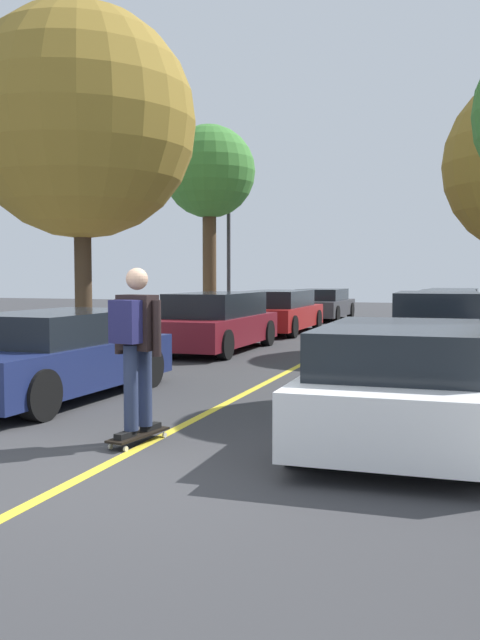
{
  "coord_description": "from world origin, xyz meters",
  "views": [
    {
      "loc": [
        3.22,
        -5.21,
        1.77
      ],
      "look_at": [
        -0.05,
        4.38,
        1.11
      ],
      "focal_mm": 38.7,
      "sensor_mm": 36.0,
      "label": 1
    }
  ],
  "objects_px": {
    "parked_car_right_far": "(448,314)",
    "skateboarder": "(136,340)",
    "parked_car_left_near": "(216,322)",
    "skateboard": "(138,435)",
    "parked_car_left_nearest": "(54,355)",
    "parked_car_right_near": "(437,328)",
    "street_tree_left_near": "(209,174)",
    "street_tree_left_nearest": "(81,123)",
    "parked_car_left_farthest": "(323,304)",
    "parked_car_left_far": "(278,312)",
    "parked_car_right_farthest": "(453,307)",
    "parked_car_right_nearest": "(403,382)",
    "streetlamp": "(229,231)"
  },
  "relations": [
    {
      "from": "parked_car_right_far",
      "to": "skateboarder",
      "type": "relative_size",
      "value": 2.36
    },
    {
      "from": "parked_car_left_near",
      "to": "skateboard",
      "type": "distance_m",
      "value": 8.96
    },
    {
      "from": "parked_car_left_nearest",
      "to": "parked_car_right_near",
      "type": "bearing_deg",
      "value": 50.93
    },
    {
      "from": "parked_car_left_near",
      "to": "street_tree_left_near",
      "type": "distance_m",
      "value": 6.72
    },
    {
      "from": "skateboarder",
      "to": "parked_car_right_near",
      "type": "bearing_deg",
      "value": 72.48
    },
    {
      "from": "parked_car_right_near",
      "to": "street_tree_left_nearest",
      "type": "distance_m",
      "value": 8.47
    },
    {
      "from": "parked_car_left_near",
      "to": "street_tree_left_nearest",
      "type": "xyz_separation_m",
      "value": [
        -2.05,
        -2.42,
        4.23
      ]
    },
    {
      "from": "street_tree_left_nearest",
      "to": "skateboard",
      "type": "height_order",
      "value": "street_tree_left_nearest"
    },
    {
      "from": "parked_car_left_farthest",
      "to": "parked_car_right_near",
      "type": "relative_size",
      "value": 1.07
    },
    {
      "from": "parked_car_left_farthest",
      "to": "parked_car_right_far",
      "type": "xyz_separation_m",
      "value": [
        5.01,
        -6.63,
        0.06
      ]
    },
    {
      "from": "parked_car_left_far",
      "to": "street_tree_left_nearest",
      "type": "bearing_deg",
      "value": -104.74
    },
    {
      "from": "parked_car_right_near",
      "to": "parked_car_right_farthest",
      "type": "height_order",
      "value": "parked_car_right_near"
    },
    {
      "from": "parked_car_left_far",
      "to": "parked_car_right_far",
      "type": "distance_m",
      "value": 5.01
    },
    {
      "from": "parked_car_right_nearest",
      "to": "street_tree_left_nearest",
      "type": "height_order",
      "value": "street_tree_left_nearest"
    },
    {
      "from": "parked_car_right_farthest",
      "to": "streetlamp",
      "type": "xyz_separation_m",
      "value": [
        -6.76,
        -5.18,
        2.53
      ]
    },
    {
      "from": "parked_car_right_far",
      "to": "street_tree_left_nearest",
      "type": "bearing_deg",
      "value": -132.3
    },
    {
      "from": "parked_car_right_nearest",
      "to": "parked_car_left_near",
      "type": "bearing_deg",
      "value": 123.69
    },
    {
      "from": "parked_car_right_near",
      "to": "skateboarder",
      "type": "height_order",
      "value": "skateboarder"
    },
    {
      "from": "parked_car_right_farthest",
      "to": "street_tree_left_nearest",
      "type": "distance_m",
      "value": 15.7
    },
    {
      "from": "parked_car_right_far",
      "to": "skateboarder",
      "type": "bearing_deg",
      "value": -100.57
    },
    {
      "from": "parked_car_right_nearest",
      "to": "parked_car_left_far",
      "type": "bearing_deg",
      "value": 111.25
    },
    {
      "from": "parked_car_right_nearest",
      "to": "skateboard",
      "type": "relative_size",
      "value": 4.85
    },
    {
      "from": "streetlamp",
      "to": "parked_car_right_nearest",
      "type": "bearing_deg",
      "value": -63.03
    },
    {
      "from": "parked_car_left_nearest",
      "to": "parked_car_left_farthest",
      "type": "distance_m",
      "value": 18.52
    },
    {
      "from": "skateboard",
      "to": "parked_car_right_near",
      "type": "bearing_deg",
      "value": 72.44
    },
    {
      "from": "street_tree_left_near",
      "to": "parked_car_left_nearest",
      "type": "bearing_deg",
      "value": -79.8
    },
    {
      "from": "street_tree_left_near",
      "to": "parked_car_right_far",
      "type": "bearing_deg",
      "value": 3.96
    },
    {
      "from": "parked_car_right_farthest",
      "to": "streetlamp",
      "type": "relative_size",
      "value": 0.84
    },
    {
      "from": "parked_car_left_nearest",
      "to": "parked_car_right_farthest",
      "type": "xyz_separation_m",
      "value": [
        5.0,
        17.5,
        0.02
      ]
    },
    {
      "from": "parked_car_left_far",
      "to": "skateboarder",
      "type": "xyz_separation_m",
      "value": [
        2.4,
        -14.02,
        0.44
      ]
    },
    {
      "from": "parked_car_right_farthest",
      "to": "parked_car_left_near",
      "type": "bearing_deg",
      "value": -114.58
    },
    {
      "from": "parked_car_right_near",
      "to": "street_tree_left_near",
      "type": "bearing_deg",
      "value": 143.42
    },
    {
      "from": "parked_car_right_nearest",
      "to": "skateboarder",
      "type": "bearing_deg",
      "value": -156.46
    },
    {
      "from": "parked_car_left_farthest",
      "to": "parked_car_right_nearest",
      "type": "distance_m",
      "value": 20.11
    },
    {
      "from": "parked_car_left_far",
      "to": "parked_car_right_nearest",
      "type": "bearing_deg",
      "value": -68.75
    },
    {
      "from": "parked_car_left_near",
      "to": "parked_car_left_far",
      "type": "height_order",
      "value": "parked_car_left_near"
    },
    {
      "from": "skateboard",
      "to": "parked_car_right_farthest",
      "type": "bearing_deg",
      "value": 82.42
    },
    {
      "from": "parked_car_left_far",
      "to": "parked_car_right_nearest",
      "type": "xyz_separation_m",
      "value": [
        5.01,
        -12.88,
        -0.03
      ]
    },
    {
      "from": "street_tree_left_nearest",
      "to": "skateboard",
      "type": "distance_m",
      "value": 9.02
    },
    {
      "from": "parked_car_right_near",
      "to": "parked_car_left_far",
      "type": "bearing_deg",
      "value": 131.0
    },
    {
      "from": "street_tree_left_nearest",
      "to": "streetlamp",
      "type": "distance_m",
      "value": 8.37
    },
    {
      "from": "parked_car_left_nearest",
      "to": "skateboarder",
      "type": "bearing_deg",
      "value": -41.14
    },
    {
      "from": "parked_car_left_far",
      "to": "skateboarder",
      "type": "height_order",
      "value": "skateboarder"
    },
    {
      "from": "parked_car_right_near",
      "to": "street_tree_left_nearest",
      "type": "height_order",
      "value": "street_tree_left_nearest"
    },
    {
      "from": "parked_car_right_near",
      "to": "street_tree_left_near",
      "type": "height_order",
      "value": "street_tree_left_near"
    },
    {
      "from": "parked_car_right_nearest",
      "to": "parked_car_right_near",
      "type": "relative_size",
      "value": 1.01
    },
    {
      "from": "skateboard",
      "to": "street_tree_left_near",
      "type": "bearing_deg",
      "value": 108.31
    },
    {
      "from": "parked_car_right_far",
      "to": "skateboarder",
      "type": "height_order",
      "value": "skateboarder"
    },
    {
      "from": "skateboarder",
      "to": "parked_car_left_far",
      "type": "bearing_deg",
      "value": 99.71
    },
    {
      "from": "parked_car_left_near",
      "to": "streetlamp",
      "type": "xyz_separation_m",
      "value": [
        -1.75,
        5.77,
        2.5
      ]
    }
  ]
}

